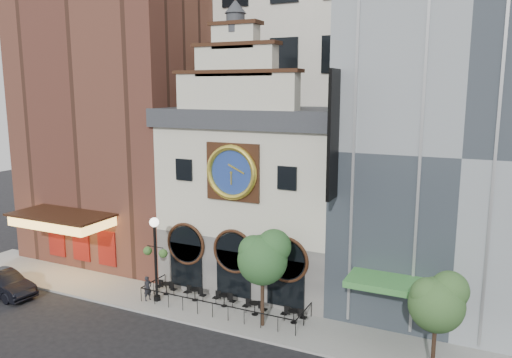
{
  "coord_description": "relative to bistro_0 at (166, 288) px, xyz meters",
  "views": [
    {
      "loc": [
        14.39,
        -22.8,
        13.58
      ],
      "look_at": [
        0.58,
        6.0,
        7.82
      ],
      "focal_mm": 35.0,
      "sensor_mm": 36.0,
      "label": 1
    }
  ],
  "objects": [
    {
      "name": "cafe_railing",
      "position": [
        4.5,
        -0.3,
        -0.01
      ],
      "size": [
        10.6,
        2.6,
        0.9
      ],
      "primitive_type": null,
      "color": "black",
      "rests_on": "sidewalk"
    },
    {
      "name": "car_left",
      "position": [
        -9.86,
        -4.56,
        0.21
      ],
      "size": [
        5.16,
        2.24,
        1.65
      ],
      "primitive_type": "imported",
      "rotation": [
        0.0,
        0.0,
        1.47
      ],
      "color": "black",
      "rests_on": "ground"
    },
    {
      "name": "bistro_2",
      "position": [
        4.37,
        0.04,
        0.0
      ],
      "size": [
        1.58,
        0.68,
        0.9
      ],
      "color": "black",
      "rests_on": "sidewalk"
    },
    {
      "name": "bistro_0",
      "position": [
        0.0,
        0.0,
        0.0
      ],
      "size": [
        1.58,
        0.68,
        0.9
      ],
      "color": "black",
      "rests_on": "sidewalk"
    },
    {
      "name": "bistro_1",
      "position": [
        2.24,
        0.01,
        0.0
      ],
      "size": [
        1.58,
        0.68,
        0.9
      ],
      "color": "black",
      "rests_on": "sidewalk"
    },
    {
      "name": "sidewalk",
      "position": [
        4.5,
        -0.3,
        -0.54
      ],
      "size": [
        44.0,
        5.0,
        0.15
      ],
      "primitive_type": "cube",
      "color": "gray",
      "rests_on": "ground"
    },
    {
      "name": "lamppost",
      "position": [
        0.03,
        -1.06,
        2.94
      ],
      "size": [
        1.76,
        0.6,
        5.51
      ],
      "rotation": [
        0.0,
        0.0,
        0.0
      ],
      "color": "black",
      "rests_on": "sidewalk"
    },
    {
      "name": "tree_left",
      "position": [
        7.66,
        -1.19,
        3.72
      ],
      "size": [
        2.96,
        2.85,
        5.71
      ],
      "color": "#382619",
      "rests_on": "sidewalk"
    },
    {
      "name": "theater_building",
      "position": [
        -8.5,
        7.16,
        11.99
      ],
      "size": [
        14.0,
        15.6,
        25.0
      ],
      "color": "brown",
      "rests_on": "ground"
    },
    {
      "name": "ground",
      "position": [
        4.5,
        -2.8,
        -0.61
      ],
      "size": [
        120.0,
        120.0,
        0.0
      ],
      "primitive_type": "plane",
      "color": "black",
      "rests_on": "ground"
    },
    {
      "name": "clock_building",
      "position": [
        4.5,
        5.02,
        6.07
      ],
      "size": [
        12.6,
        8.78,
        18.65
      ],
      "color": "#605E5B",
      "rests_on": "ground"
    },
    {
      "name": "bistro_4",
      "position": [
        9.14,
        -0.18,
        0.0
      ],
      "size": [
        1.58,
        0.68,
        0.9
      ],
      "color": "black",
      "rests_on": "sidewalk"
    },
    {
      "name": "office_tower",
      "position": [
        4.5,
        17.2,
        19.39
      ],
      "size": [
        20.0,
        16.0,
        40.0
      ],
      "primitive_type": "cube",
      "color": "silver",
      "rests_on": "ground"
    },
    {
      "name": "pedestrian",
      "position": [
        -0.51,
        -1.29,
        0.34
      ],
      "size": [
        0.55,
        0.68,
        1.61
      ],
      "primitive_type": "imported",
      "rotation": [
        0.0,
        0.0,
        1.25
      ],
      "color": "black",
      "rests_on": "sidewalk"
    },
    {
      "name": "bistro_3",
      "position": [
        6.62,
        -0.2,
        0.0
      ],
      "size": [
        1.58,
        0.68,
        0.9
      ],
      "color": "black",
      "rests_on": "sidewalk"
    },
    {
      "name": "tree_right",
      "position": [
        17.1,
        -2.37,
        3.33
      ],
      "size": [
        2.69,
        2.59,
        5.17
      ],
      "color": "#382619",
      "rests_on": "sidewalk"
    },
    {
      "name": "retail_building",
      "position": [
        17.49,
        7.18,
        9.53
      ],
      "size": [
        14.0,
        14.4,
        20.0
      ],
      "color": "gray",
      "rests_on": "ground"
    }
  ]
}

